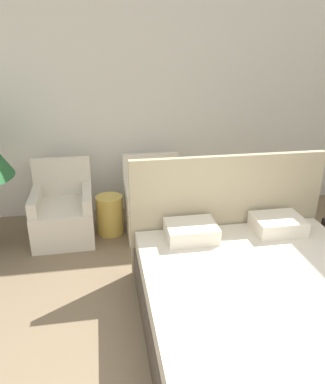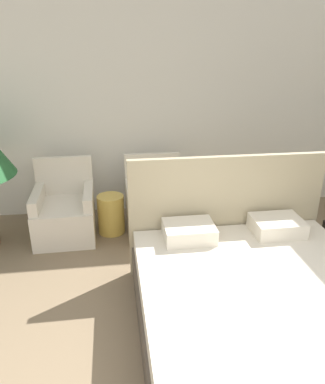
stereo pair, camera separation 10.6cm
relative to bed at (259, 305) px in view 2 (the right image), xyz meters
name	(u,v)px [view 2 (the right image)]	position (x,y,z in m)	size (l,w,h in m)	color
wall_back	(158,99)	(-0.45, 2.52, 1.17)	(10.00, 0.06, 2.90)	silver
bed	(259,305)	(0.00, 0.00, 0.00)	(1.85, 2.05, 1.17)	#4C4238
armchair_near_window_left	(65,215)	(-1.62, 1.83, -0.01)	(0.68, 0.73, 0.87)	beige
armchair_near_window_right	(155,210)	(-0.57, 1.83, -0.01)	(0.67, 0.72, 0.87)	beige
side_table	(111,214)	(-1.10, 1.85, -0.04)	(0.31, 0.31, 0.46)	gold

